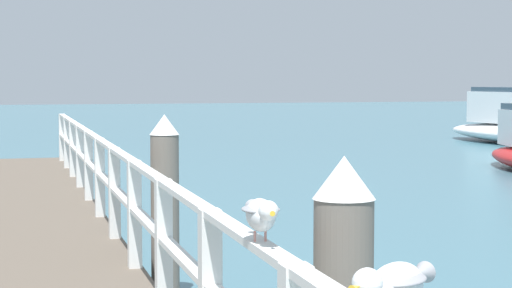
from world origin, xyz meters
name	(u,v)px	position (x,y,z in m)	size (l,w,h in m)	color
pier_deck	(15,266)	(0.00, 10.41, 0.26)	(2.28, 20.82, 0.51)	brown
pier_railing	(114,182)	(1.06, 10.41, 1.13)	(0.12, 19.34, 0.99)	silver
dock_piling_far	(165,209)	(1.44, 9.38, 0.96)	(0.29, 0.29, 1.90)	#6B6056
seagull_foreground	(394,285)	(1.06, 3.03, 1.64)	(0.40, 0.34, 0.21)	white
seagull_background	(261,213)	(1.06, 4.52, 1.64)	(0.19, 0.48, 0.21)	white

